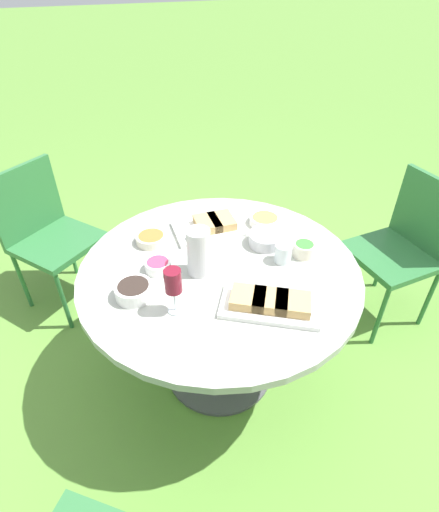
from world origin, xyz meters
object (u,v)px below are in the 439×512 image
chair_near_left (405,242)px  chair_near_right (46,228)px  dining_table (220,287)px  water_pitcher (199,252)px  wine_glass (173,283)px

chair_near_left → chair_near_right: same height
dining_table → water_pitcher: bearing=1.1°
chair_near_left → water_pitcher: size_ratio=4.16×
chair_near_right → water_pitcher: size_ratio=4.16×
water_pitcher → wine_glass: (0.16, 0.19, 0.04)m
dining_table → wine_glass: 0.42m
dining_table → chair_near_right: chair_near_right is taller
dining_table → water_pitcher: size_ratio=5.82×
wine_glass → chair_near_left: bearing=-169.5°
water_pitcher → wine_glass: 0.25m
dining_table → water_pitcher: water_pitcher is taller
chair_near_left → dining_table: bearing=3.4°
water_pitcher → dining_table: bearing=-178.9°
chair_near_right → wine_glass: 1.29m
chair_near_right → water_pitcher: (-0.66, 0.95, 0.31)m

